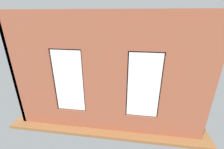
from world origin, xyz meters
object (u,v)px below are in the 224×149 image
couch_left (166,95)px  potted_plant_mid_room_small (135,78)px  remote_gray (103,83)px  tv_flatscreen (68,67)px  coffee_table (107,86)px  potted_plant_beside_window_right (63,96)px  potted_plant_between_couches (150,105)px  candle_jar (109,85)px  media_console (69,79)px  papasan_chair (102,70)px  potted_plant_near_tv (71,82)px  couch_by_window (112,108)px  potted_plant_by_left_couch (153,79)px  potted_plant_corner_far_left (180,108)px  cup_ceramic (116,83)px

couch_left → potted_plant_mid_room_small: 1.85m
remote_gray → tv_flatscreen: (1.97, -0.62, 0.50)m
coffee_table → potted_plant_mid_room_small: (-1.26, -0.89, 0.07)m
potted_plant_beside_window_right → potted_plant_between_couches: bearing=-177.2°
candle_jar → media_console: 2.43m
media_console → papasan_chair: (-1.54, -1.18, 0.16)m
potted_plant_near_tv → potted_plant_beside_window_right: size_ratio=0.88×
coffee_table → potted_plant_between_couches: bearing=138.3°
couch_by_window → potted_plant_near_tv: 2.54m
remote_gray → coffee_table: bearing=-15.0°
couch_left → potted_plant_beside_window_right: size_ratio=1.26×
coffee_table → potted_plant_by_left_couch: bearing=-157.5°
papasan_chair → potted_plant_beside_window_right: 3.71m
remote_gray → potted_plant_near_tv: bearing=-152.8°
couch_by_window → potted_plant_corner_far_left: bearing=177.4°
tv_flatscreen → potted_plant_between_couches: bearing=149.6°
tv_flatscreen → potted_plant_corner_far_left: size_ratio=1.05×
coffee_table → potted_plant_by_left_couch: 2.35m
couch_left → tv_flatscreen: tv_flatscreen is taller
couch_left → coffee_table: 2.60m
papasan_chair → potted_plant_corner_far_left: 4.95m
media_console → papasan_chair: bearing=-142.6°
papasan_chair → cup_ceramic: bearing=121.1°
candle_jar → cup_ceramic: bearing=-139.7°
potted_plant_between_couches → remote_gray: bearing=-40.5°
cup_ceramic → potted_plant_between_couches: size_ratio=0.11×
couch_left → cup_ceramic: size_ratio=19.02×
tv_flatscreen → potted_plant_mid_room_small: (-3.42, -0.17, -0.48)m
couch_by_window → tv_flatscreen: size_ratio=1.69×
remote_gray → papasan_chair: 1.84m
potted_plant_beside_window_right → couch_by_window: bearing=-176.8°
remote_gray → potted_plant_between_couches: bearing=-27.9°
papasan_chair → potted_plant_mid_room_small: 2.14m
couch_left → potted_plant_mid_room_small: bearing=-133.1°
couch_by_window → papasan_chair: bearing=-72.4°
couch_left → potted_plant_mid_room_small: couch_left is taller
tv_flatscreen → potted_plant_between_couches: tv_flatscreen is taller
remote_gray → potted_plant_between_couches: potted_plant_between_couches is taller
couch_by_window → potted_plant_between_couches: (-1.30, -0.05, 0.20)m
potted_plant_corner_far_left → potted_plant_mid_room_small: size_ratio=1.41×
remote_gray → potted_plant_near_tv: (1.43, 0.37, 0.16)m
cup_ceramic → candle_jar: same height
cup_ceramic → potted_plant_by_left_couch: potted_plant_by_left_couch is taller
coffee_table → potted_plant_beside_window_right: bearing=54.2°
potted_plant_beside_window_right → potted_plant_near_tv: bearing=-76.4°
cup_ceramic → potted_plant_by_left_couch: size_ratio=0.13×
couch_by_window → potted_plant_near_tv: bearing=-33.1°
media_console → potted_plant_beside_window_right: bearing=110.1°
couch_by_window → candle_jar: 1.58m
papasan_chair → couch_left: bearing=144.2°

